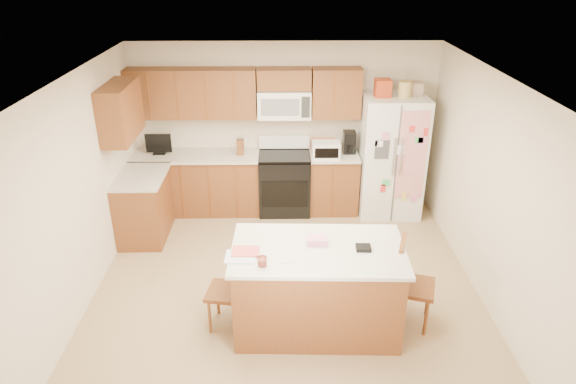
{
  "coord_description": "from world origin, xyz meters",
  "views": [
    {
      "loc": [
        -0.05,
        -5.17,
        3.64
      ],
      "look_at": [
        0.03,
        0.35,
        1.04
      ],
      "focal_mm": 32.0,
      "sensor_mm": 36.0,
      "label": 1
    }
  ],
  "objects_px": {
    "windsor_chair_back": "(319,254)",
    "windsor_chair_right": "(412,286)",
    "refrigerator": "(391,155)",
    "island": "(317,287)",
    "stove": "(285,181)",
    "windsor_chair_left": "(228,291)"
  },
  "relations": [
    {
      "from": "island",
      "to": "windsor_chair_left",
      "type": "distance_m",
      "value": 0.93
    },
    {
      "from": "refrigerator",
      "to": "windsor_chair_left",
      "type": "relative_size",
      "value": 2.23
    },
    {
      "from": "refrigerator",
      "to": "island",
      "type": "relative_size",
      "value": 1.13
    },
    {
      "from": "windsor_chair_left",
      "to": "windsor_chair_back",
      "type": "distance_m",
      "value": 1.24
    },
    {
      "from": "island",
      "to": "windsor_chair_left",
      "type": "relative_size",
      "value": 1.97
    },
    {
      "from": "stove",
      "to": "island",
      "type": "relative_size",
      "value": 0.63
    },
    {
      "from": "stove",
      "to": "windsor_chair_left",
      "type": "bearing_deg",
      "value": -102.86
    },
    {
      "from": "refrigerator",
      "to": "windsor_chair_right",
      "type": "relative_size",
      "value": 2.07
    },
    {
      "from": "refrigerator",
      "to": "windsor_chair_back",
      "type": "bearing_deg",
      "value": -121.64
    },
    {
      "from": "windsor_chair_back",
      "to": "windsor_chair_right",
      "type": "xyz_separation_m",
      "value": [
        0.93,
        -0.7,
        0.05
      ]
    },
    {
      "from": "refrigerator",
      "to": "stove",
      "type": "bearing_deg",
      "value": 177.7
    },
    {
      "from": "refrigerator",
      "to": "windsor_chair_back",
      "type": "relative_size",
      "value": 2.3
    },
    {
      "from": "refrigerator",
      "to": "island",
      "type": "bearing_deg",
      "value": -115.37
    },
    {
      "from": "island",
      "to": "stove",
      "type": "bearing_deg",
      "value": 96.55
    },
    {
      "from": "stove",
      "to": "windsor_chair_left",
      "type": "height_order",
      "value": "stove"
    },
    {
      "from": "refrigerator",
      "to": "windsor_chair_left",
      "type": "xyz_separation_m",
      "value": [
        -2.19,
        -2.64,
        -0.49
      ]
    },
    {
      "from": "windsor_chair_back",
      "to": "refrigerator",
      "type": "bearing_deg",
      "value": 58.36
    },
    {
      "from": "windsor_chair_left",
      "to": "windsor_chair_right",
      "type": "xyz_separation_m",
      "value": [
        1.93,
        0.02,
        0.03
      ]
    },
    {
      "from": "stove",
      "to": "refrigerator",
      "type": "xyz_separation_m",
      "value": [
        1.57,
        -0.06,
        0.45
      ]
    },
    {
      "from": "stove",
      "to": "windsor_chair_right",
      "type": "distance_m",
      "value": 2.99
    },
    {
      "from": "refrigerator",
      "to": "island",
      "type": "distance_m",
      "value": 2.97
    },
    {
      "from": "stove",
      "to": "refrigerator",
      "type": "bearing_deg",
      "value": -2.3
    }
  ]
}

